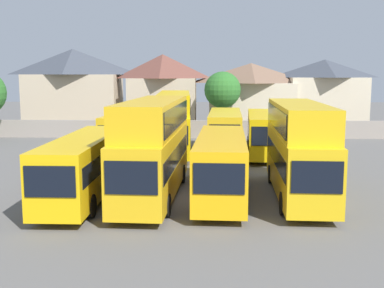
{
  "coord_description": "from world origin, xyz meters",
  "views": [
    {
      "loc": [
        0.82,
        -24.68,
        6.53
      ],
      "look_at": [
        0.0,
        3.0,
        2.47
      ],
      "focal_mm": 44.82,
      "sensor_mm": 36.0,
      "label": 1
    }
  ],
  "objects_px": {
    "bus_3": "(221,163)",
    "house_terrace_left": "(74,88)",
    "house_terrace_right": "(251,96)",
    "tree_behind_wall": "(223,90)",
    "house_terrace_centre": "(163,91)",
    "house_terrace_far_right": "(324,94)",
    "bus_6": "(174,119)",
    "bus_4": "(299,145)",
    "bus_7": "(225,130)",
    "bus_1": "(85,164)",
    "bus_2": "(154,143)",
    "bus_5": "(132,130)",
    "bus_8": "(264,131)"
  },
  "relations": [
    {
      "from": "house_terrace_far_right",
      "to": "bus_6",
      "type": "bearing_deg",
      "value": -133.77
    },
    {
      "from": "bus_5",
      "to": "bus_8",
      "type": "xyz_separation_m",
      "value": [
        10.75,
        -0.1,
        -0.04
      ]
    },
    {
      "from": "bus_4",
      "to": "house_terrace_centre",
      "type": "height_order",
      "value": "house_terrace_centre"
    },
    {
      "from": "bus_1",
      "to": "house_terrace_right",
      "type": "relative_size",
      "value": 1.1
    },
    {
      "from": "bus_1",
      "to": "bus_8",
      "type": "xyz_separation_m",
      "value": [
        11.05,
        14.15,
        0.05
      ]
    },
    {
      "from": "house_terrace_right",
      "to": "bus_2",
      "type": "bearing_deg",
      "value": -104.37
    },
    {
      "from": "bus_3",
      "to": "bus_6",
      "type": "xyz_separation_m",
      "value": [
        -3.44,
        14.43,
        0.93
      ]
    },
    {
      "from": "tree_behind_wall",
      "to": "bus_1",
      "type": "bearing_deg",
      "value": -106.74
    },
    {
      "from": "house_terrace_centre",
      "to": "house_terrace_far_right",
      "type": "height_order",
      "value": "house_terrace_centre"
    },
    {
      "from": "bus_1",
      "to": "bus_2",
      "type": "bearing_deg",
      "value": 97.95
    },
    {
      "from": "bus_6",
      "to": "tree_behind_wall",
      "type": "height_order",
      "value": "tree_behind_wall"
    },
    {
      "from": "house_terrace_centre",
      "to": "house_terrace_right",
      "type": "distance_m",
      "value": 10.26
    },
    {
      "from": "tree_behind_wall",
      "to": "house_terrace_right",
      "type": "bearing_deg",
      "value": 53.14
    },
    {
      "from": "tree_behind_wall",
      "to": "house_terrace_left",
      "type": "bearing_deg",
      "value": 161.99
    },
    {
      "from": "house_terrace_left",
      "to": "bus_3",
      "type": "bearing_deg",
      "value": -62.68
    },
    {
      "from": "bus_5",
      "to": "bus_8",
      "type": "relative_size",
      "value": 1.04
    },
    {
      "from": "house_terrace_right",
      "to": "tree_behind_wall",
      "type": "relative_size",
      "value": 1.48
    },
    {
      "from": "house_terrace_centre",
      "to": "house_terrace_far_right",
      "type": "xyz_separation_m",
      "value": [
        18.77,
        0.08,
        -0.32
      ]
    },
    {
      "from": "house_terrace_centre",
      "to": "bus_4",
      "type": "bearing_deg",
      "value": -72.25
    },
    {
      "from": "house_terrace_right",
      "to": "tree_behind_wall",
      "type": "distance_m",
      "value": 5.77
    },
    {
      "from": "bus_6",
      "to": "house_terrace_centre",
      "type": "xyz_separation_m",
      "value": [
        -2.45,
        16.97,
        1.67
      ]
    },
    {
      "from": "bus_6",
      "to": "house_terrace_far_right",
      "type": "xyz_separation_m",
      "value": [
        16.33,
        17.04,
        1.35
      ]
    },
    {
      "from": "house_terrace_far_right",
      "to": "house_terrace_right",
      "type": "bearing_deg",
      "value": -177.36
    },
    {
      "from": "house_terrace_centre",
      "to": "bus_6",
      "type": "bearing_deg",
      "value": -81.8
    },
    {
      "from": "house_terrace_left",
      "to": "house_terrace_centre",
      "type": "xyz_separation_m",
      "value": [
        10.76,
        -0.84,
        -0.34
      ]
    },
    {
      "from": "bus_2",
      "to": "house_terrace_centre",
      "type": "height_order",
      "value": "house_terrace_centre"
    },
    {
      "from": "house_terrace_left",
      "to": "bus_7",
      "type": "bearing_deg",
      "value": -46.65
    },
    {
      "from": "bus_3",
      "to": "house_terrace_far_right",
      "type": "distance_m",
      "value": 34.08
    },
    {
      "from": "bus_3",
      "to": "bus_5",
      "type": "bearing_deg",
      "value": -150.81
    },
    {
      "from": "bus_4",
      "to": "house_terrace_far_right",
      "type": "bearing_deg",
      "value": 166.97
    },
    {
      "from": "bus_1",
      "to": "bus_5",
      "type": "relative_size",
      "value": 0.96
    },
    {
      "from": "bus_4",
      "to": "house_terrace_left",
      "type": "height_order",
      "value": "house_terrace_left"
    },
    {
      "from": "house_terrace_left",
      "to": "house_terrace_right",
      "type": "xyz_separation_m",
      "value": [
        21.01,
        -1.15,
        -0.87
      ]
    },
    {
      "from": "bus_5",
      "to": "house_terrace_left",
      "type": "relative_size",
      "value": 1.02
    },
    {
      "from": "bus_5",
      "to": "house_terrace_centre",
      "type": "distance_m",
      "value": 17.75
    },
    {
      "from": "bus_5",
      "to": "bus_8",
      "type": "bearing_deg",
      "value": 94.23
    },
    {
      "from": "bus_6",
      "to": "bus_5",
      "type": "bearing_deg",
      "value": -82.96
    },
    {
      "from": "bus_4",
      "to": "house_terrace_right",
      "type": "relative_size",
      "value": 1.07
    },
    {
      "from": "bus_7",
      "to": "house_terrace_right",
      "type": "bearing_deg",
      "value": 170.76
    },
    {
      "from": "bus_6",
      "to": "house_terrace_left",
      "type": "bearing_deg",
      "value": -145.99
    },
    {
      "from": "tree_behind_wall",
      "to": "bus_8",
      "type": "bearing_deg",
      "value": -76.98
    },
    {
      "from": "bus_4",
      "to": "bus_7",
      "type": "xyz_separation_m",
      "value": [
        -3.35,
        13.59,
        -0.82
      ]
    },
    {
      "from": "bus_2",
      "to": "bus_7",
      "type": "bearing_deg",
      "value": 165.54
    },
    {
      "from": "bus_7",
      "to": "house_terrace_left",
      "type": "distance_m",
      "value": 25.49
    },
    {
      "from": "bus_2",
      "to": "bus_3",
      "type": "distance_m",
      "value": 3.73
    },
    {
      "from": "bus_2",
      "to": "bus_3",
      "type": "height_order",
      "value": "bus_2"
    },
    {
      "from": "bus_5",
      "to": "bus_8",
      "type": "distance_m",
      "value": 10.75
    },
    {
      "from": "bus_3",
      "to": "house_terrace_left",
      "type": "distance_m",
      "value": 36.39
    },
    {
      "from": "bus_1",
      "to": "tree_behind_wall",
      "type": "xyz_separation_m",
      "value": [
        8.1,
        26.92,
        2.94
      ]
    },
    {
      "from": "bus_3",
      "to": "house_terrace_centre",
      "type": "relative_size",
      "value": 1.21
    }
  ]
}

